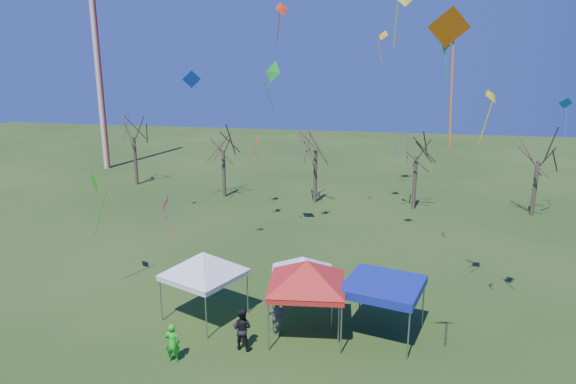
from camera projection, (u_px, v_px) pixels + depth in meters
The scene contains 26 objects.
ground at pixel (285, 360), 21.55m from camera, with size 140.00×140.00×0.00m, color #204014.
radio_mast at pixel (97, 56), 55.96m from camera, with size 0.70×0.70×25.00m, color silver.
tree_0 at pixel (132, 120), 49.84m from camera, with size 3.83×3.83×8.44m.
tree_1 at pixel (223, 134), 45.51m from camera, with size 3.42×3.42×7.54m.
tree_2 at pixel (316, 131), 43.52m from camera, with size 3.71×3.71×8.18m.
tree_3 at pixel (418, 137), 41.66m from camera, with size 3.59×3.59×7.91m.
tree_4 at pixel (541, 141), 39.85m from camera, with size 3.58×3.58×7.89m.
tent_white_west at pixel (203, 257), 24.36m from camera, with size 4.13×4.13×3.92m.
tent_white_mid at pixel (302, 261), 24.45m from camera, with size 4.06×4.06×3.63m.
tent_red at pixel (307, 266), 22.81m from camera, with size 4.68×4.68×4.15m.
tent_blue at pixel (384, 287), 22.97m from camera, with size 4.00×4.00×2.59m.
person_green at pixel (172, 343), 21.29m from camera, with size 0.62×0.41×1.70m, color #21D123.
person_dark at pixel (242, 329), 22.21m from camera, with size 0.92×0.72×1.89m, color black.
person_grey at pixel (278, 317), 23.40m from camera, with size 0.98×0.41×1.67m, color slate.
kite_11 at pixel (272, 72), 32.41m from camera, with size 1.48×1.34×3.26m.
kite_18 at pixel (446, 46), 26.92m from camera, with size 0.70×0.80×2.06m.
kite_5 at pixel (449, 29), 14.29m from camera, with size 1.30×0.81×3.96m.
kite_2 at pixel (192, 79), 40.02m from camera, with size 1.55×1.24×3.65m.
kite_13 at pixel (256, 142), 37.69m from camera, with size 0.84×1.02×2.34m.
kite_1 at pixel (165, 203), 23.07m from camera, with size 0.55×0.94×2.02m.
kite_12 at pixel (566, 104), 38.72m from camera, with size 1.11×0.75×3.25m.
kite_19 at pixel (383, 36), 37.21m from camera, with size 1.01×0.98×2.30m.
kite_14 at pixel (95, 183), 26.91m from camera, with size 1.24×1.22×3.49m.
kite_22 at pixel (399, 128), 40.24m from camera, with size 0.88×0.85×2.76m.
kite_17 at pixel (491, 97), 23.11m from camera, with size 0.98×1.05×2.61m.
kite_24 at pixel (282, 9), 30.17m from camera, with size 1.00×0.90×2.28m.
Camera 1 is at (3.86, -18.66, 12.31)m, focal length 32.00 mm.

